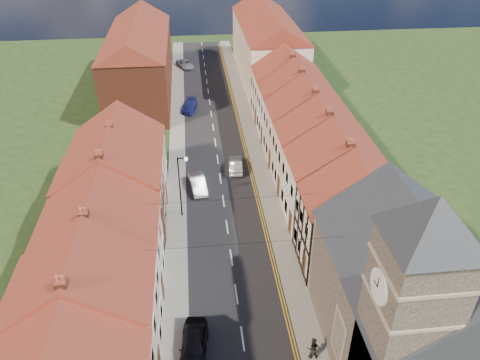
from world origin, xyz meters
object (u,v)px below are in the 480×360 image
at_px(lamppost, 181,183).
at_px(car_mid, 198,184).
at_px(car_distant, 185,64).
at_px(church, 413,294).
at_px(car_far, 190,106).
at_px(car_near, 194,345).
at_px(car_mid_b, 236,165).
at_px(pedestrian_right, 312,348).

xyz_separation_m(lamppost, car_mid, (1.48, 4.32, -2.88)).
xyz_separation_m(lamppost, car_distant, (0.61, 40.82, -2.96)).
bearing_deg(church, car_far, 106.79).
distance_m(car_near, car_far, 38.25).
xyz_separation_m(car_near, car_mid, (0.87, 19.06, -0.07)).
xyz_separation_m(car_mid, car_mid_b, (4.05, 3.23, -0.02)).
height_order(car_distant, car_mid_b, car_mid_b).
relative_size(car_mid, pedestrian_right, 2.46).
bearing_deg(church, car_mid, 119.10).
bearing_deg(church, car_near, 171.26).
bearing_deg(car_far, church, -63.21).
height_order(church, car_mid_b, church).
relative_size(church, car_far, 3.67).
height_order(lamppost, car_mid_b, lamppost).
bearing_deg(lamppost, pedestrian_right, -63.34).
bearing_deg(car_mid_b, car_mid, 42.74).
bearing_deg(pedestrian_right, car_mid_b, -76.25).
bearing_deg(lamppost, car_mid, 71.05).
height_order(church, lamppost, church).
distance_m(church, pedestrian_right, 7.21).
xyz_separation_m(church, car_mid, (-11.69, 21.00, -5.22)).
height_order(pedestrian_right, car_mid_b, pedestrian_right).
height_order(lamppost, car_distant, lamppost).
distance_m(church, car_near, 13.71).
bearing_deg(pedestrian_right, car_mid, -64.40).
distance_m(car_distant, car_mid_b, 33.63).
relative_size(car_far, car_distant, 0.99).
xyz_separation_m(lamppost, car_near, (0.61, -14.74, -2.82)).
bearing_deg(lamppost, car_distant, 89.14).
distance_m(car_mid, car_distant, 36.51).
distance_m(church, car_far, 42.30).
relative_size(car_near, car_mid, 1.07).
bearing_deg(car_distant, lamppost, -110.57).
bearing_deg(car_distant, pedestrian_right, -102.30).
bearing_deg(car_mid, car_near, -100.53).
relative_size(church, lamppost, 2.53).
bearing_deg(car_near, church, -2.78).
bearing_deg(car_mid, car_distant, 83.46).
height_order(lamppost, car_far, lamppost).
bearing_deg(lamppost, car_mid_b, 53.76).
relative_size(lamppost, car_far, 1.45).
bearing_deg(car_mid_b, lamppost, 57.91).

